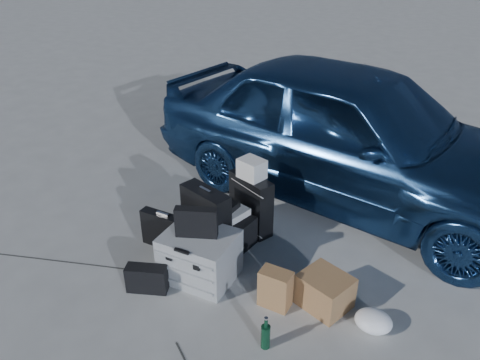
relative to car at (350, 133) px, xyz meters
The scene contains 16 objects.
ground 2.35m from the car, 108.47° to the right, with size 60.00×60.00×0.00m, color #A3A39E.
car is the anchor object (origin of this frame).
pelican_case 2.27m from the car, 108.86° to the right, with size 0.62×0.51×0.45m, color gray.
laptop_bag 2.22m from the car, 109.12° to the right, with size 0.37×0.09×0.28m, color black.
briefcase 2.33m from the car, 124.07° to the right, with size 0.49×0.11×0.38m, color black.
suitcase_left 1.98m from the car, 116.62° to the right, with size 0.52×0.19×0.68m, color black.
suitcase_right 1.43m from the car, 119.05° to the right, with size 0.51×0.19×0.62m, color black.
white_carton 1.35m from the car, 118.80° to the right, with size 0.25×0.20×0.20m, color silver.
duffel_bag 1.78m from the car, 118.57° to the right, with size 0.61×0.26×0.30m, color black.
flat_box_white 1.72m from the car, 118.68° to the right, with size 0.41×0.31×0.07m, color silver.
flat_box_black 1.72m from the car, 118.96° to the right, with size 0.27×0.19×0.06m, color black.
kraft_bag 2.19m from the car, 88.75° to the right, with size 0.26×0.16×0.35m, color #966941.
cardboard_box 2.05m from the car, 77.77° to the right, with size 0.40×0.35×0.30m, color #946040.
plastic_bag 2.27m from the car, 66.81° to the right, with size 0.30×0.25×0.16m, color white.
messenger_bag 2.75m from the car, 112.55° to the right, with size 0.36×0.13×0.25m, color black.
green_bottle 2.64m from the car, 86.22° to the right, with size 0.07×0.07×0.29m, color black.
Camera 1 is at (1.89, -2.78, 2.85)m, focal length 35.00 mm.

